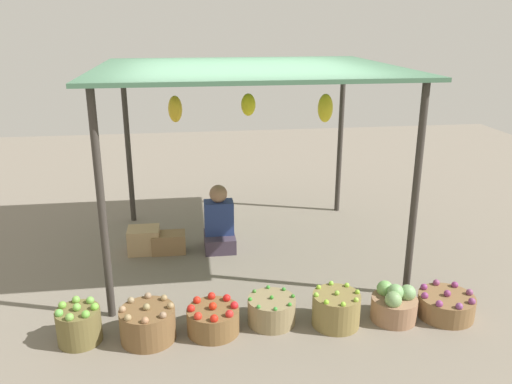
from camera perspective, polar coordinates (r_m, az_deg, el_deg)
ground_plane at (r=6.22m, az=-0.82°, el=-6.47°), size 14.00×14.00×0.00m
market_stall_structure at (r=5.69m, az=-0.86°, el=12.06°), size 3.16×2.73×2.14m
vendor_person at (r=6.22m, az=-4.04°, el=-3.54°), size 0.36×0.44×0.78m
basket_green_apples at (r=4.79m, az=-18.76°, el=-13.53°), size 0.37×0.37×0.36m
basket_potatoes at (r=4.68m, az=-11.73°, el=-13.87°), size 0.47×0.47×0.34m
basket_red_tomatoes at (r=4.71m, az=-4.69°, el=-13.68°), size 0.46×0.46×0.29m
basket_green_chilies at (r=4.82m, az=1.70°, el=-12.79°), size 0.43×0.43×0.27m
basket_limes at (r=4.83m, az=8.73°, el=-12.52°), size 0.43×0.43×0.34m
basket_cabbages at (r=5.01m, az=14.84°, el=-11.77°), size 0.41×0.41×0.35m
basket_purple_onions at (r=5.23m, az=20.00°, el=-11.52°), size 0.51×0.51×0.26m
wooden_crate_near_vendor at (r=6.25m, az=-9.49°, el=-5.47°), size 0.39×0.25×0.23m
wooden_crate_stacked_rear at (r=6.29m, az=-12.13°, el=-5.15°), size 0.36×0.30×0.29m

